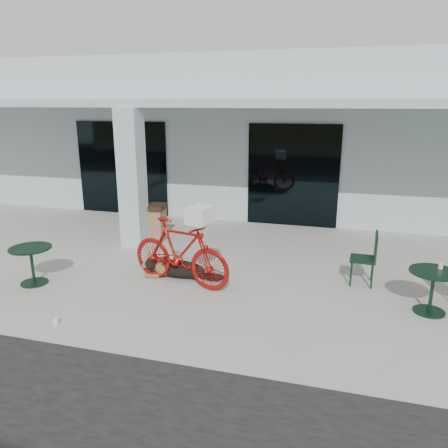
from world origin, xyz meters
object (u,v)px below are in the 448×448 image
(bicycle, at_px, (180,252))
(cafe_table_far, at_px, (432,292))
(dog, at_px, (179,268))
(trash_receptacle, at_px, (155,222))
(cafe_table_near, at_px, (32,266))
(cafe_chair_far_b, at_px, (363,258))

(bicycle, height_order, cafe_table_far, bicycle)
(dog, height_order, trash_receptacle, trash_receptacle)
(bicycle, xyz_separation_m, cafe_table_far, (4.23, -0.01, -0.26))
(trash_receptacle, bearing_deg, cafe_table_far, -21.86)
(cafe_table_far, relative_size, trash_receptacle, 0.85)
(dog, bearing_deg, cafe_table_near, -168.25)
(cafe_table_near, bearing_deg, dog, 21.64)
(cafe_table_far, bearing_deg, cafe_chair_far_b, 138.78)
(cafe_chair_far_b, distance_m, trash_receptacle, 4.96)
(cafe_chair_far_b, height_order, trash_receptacle, cafe_chair_far_b)
(cafe_table_near, distance_m, cafe_table_far, 6.88)
(bicycle, height_order, cafe_table_near, bicycle)
(cafe_table_near, height_order, cafe_table_far, same)
(dog, bearing_deg, trash_receptacle, 114.82)
(dog, xyz_separation_m, cafe_table_far, (4.36, -0.27, 0.16))
(dog, xyz_separation_m, trash_receptacle, (-1.42, 2.05, 0.25))
(dog, height_order, cafe_table_near, cafe_table_near)
(cafe_chair_far_b, bearing_deg, cafe_table_far, 51.46)
(cafe_table_near, distance_m, trash_receptacle, 3.22)
(cafe_chair_far_b, bearing_deg, dog, -76.56)
(bicycle, distance_m, cafe_table_near, 2.72)
(dog, relative_size, trash_receptacle, 1.33)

